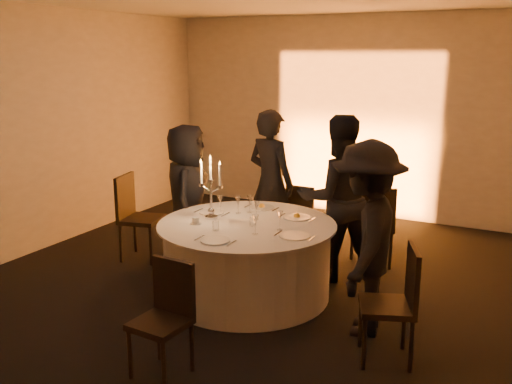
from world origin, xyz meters
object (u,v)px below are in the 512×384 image
at_px(guest_back_left, 271,183).
at_px(guest_right, 366,239).
at_px(chair_left, 135,212).
at_px(chair_front, 166,311).
at_px(candelabra, 211,196).
at_px(banquet_table, 247,259).
at_px(guest_left, 187,196).
at_px(guest_back_right, 337,198).
at_px(coffee_cup, 196,221).
at_px(chair_back_right, 374,222).
at_px(chair_right, 397,298).
at_px(chair_back_left, 303,214).

relative_size(guest_back_left, guest_right, 1.04).
distance_m(chair_left, guest_right, 3.07).
bearing_deg(chair_front, candelabra, 113.39).
xyz_separation_m(banquet_table, guest_left, (-1.05, 0.50, 0.44)).
bearing_deg(guest_right, guest_back_left, -141.00).
relative_size(guest_back_right, guest_right, 1.05).
bearing_deg(guest_right, chair_front, -49.51).
xyz_separation_m(guest_back_left, coffee_cup, (-0.11, -1.51, -0.10)).
relative_size(banquet_table, chair_front, 2.02).
distance_m(chair_back_right, chair_right, 2.08).
bearing_deg(chair_front, chair_back_right, 78.81).
distance_m(banquet_table, coffee_cup, 0.66).
height_order(guest_back_right, candelabra, guest_back_right).
distance_m(guest_back_right, guest_right, 1.26).
height_order(banquet_table, guest_right, guest_right).
relative_size(chair_back_left, coffee_cup, 7.72).
bearing_deg(coffee_cup, chair_back_right, 49.30).
distance_m(chair_right, chair_front, 1.82).
bearing_deg(chair_back_left, chair_right, 129.59).
height_order(chair_back_left, chair_front, chair_front).
xyz_separation_m(chair_back_right, coffee_cup, (-1.38, -1.60, 0.26)).
bearing_deg(guest_back_right, candelabra, 3.77).
bearing_deg(guest_left, coffee_cup, -166.30).
relative_size(chair_front, guest_back_right, 0.49).
bearing_deg(chair_front, guest_left, 123.94).
distance_m(chair_back_right, guest_right, 1.63).
relative_size(chair_back_right, chair_right, 1.00).
height_order(chair_right, guest_back_right, guest_back_right).
bearing_deg(guest_back_right, coffee_cup, 9.95).
relative_size(guest_left, candelabra, 2.49).
relative_size(chair_front, coffee_cup, 8.11).
bearing_deg(chair_right, coffee_cup, -120.54).
relative_size(banquet_table, chair_right, 1.87).
relative_size(guest_right, coffee_cup, 15.70).
xyz_separation_m(chair_back_right, guest_left, (-1.98, -0.86, 0.28)).
height_order(chair_back_right, guest_left, guest_left).
bearing_deg(candelabra, banquet_table, -0.08).
relative_size(chair_left, guest_left, 0.62).
height_order(chair_back_left, guest_back_left, guest_back_left).
distance_m(banquet_table, candelabra, 0.75).
height_order(banquet_table, chair_back_right, chair_back_right).
relative_size(chair_back_right, guest_right, 0.56).
distance_m(banquet_table, chair_right, 1.78).
bearing_deg(guest_back_right, chair_left, -23.39).
xyz_separation_m(chair_front, candelabra, (-0.54, 1.56, 0.50)).
distance_m(guest_back_left, guest_back_right, 1.06).
height_order(chair_back_right, guest_back_right, guest_back_right).
bearing_deg(chair_back_right, chair_back_left, -42.93).
relative_size(chair_back_left, guest_left, 0.51).
bearing_deg(guest_back_right, chair_right, 88.84).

